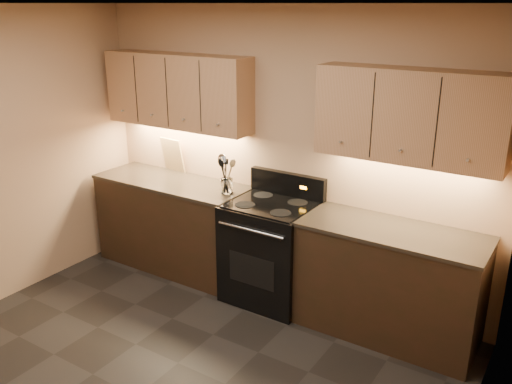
% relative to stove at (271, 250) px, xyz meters
% --- Properties ---
extents(ceiling, '(4.00, 4.00, 0.00)m').
position_rel_stove_xyz_m(ceiling, '(-0.08, -1.68, 2.12)').
color(ceiling, silver).
rests_on(ceiling, wall_back).
extents(wall_back, '(4.00, 0.04, 2.60)m').
position_rel_stove_xyz_m(wall_back, '(-0.08, 0.32, 0.82)').
color(wall_back, tan).
rests_on(wall_back, ground).
extents(wall_right, '(0.04, 4.00, 2.60)m').
position_rel_stove_xyz_m(wall_right, '(1.92, -1.68, 0.82)').
color(wall_right, tan).
rests_on(wall_right, ground).
extents(counter_left, '(1.62, 0.62, 0.93)m').
position_rel_stove_xyz_m(counter_left, '(-1.18, 0.02, -0.01)').
color(counter_left, black).
rests_on(counter_left, ground).
extents(counter_right, '(1.46, 0.62, 0.93)m').
position_rel_stove_xyz_m(counter_right, '(1.10, 0.02, -0.01)').
color(counter_right, black).
rests_on(counter_right, ground).
extents(stove, '(0.76, 0.68, 1.14)m').
position_rel_stove_xyz_m(stove, '(0.00, 0.00, 0.00)').
color(stove, black).
rests_on(stove, ground).
extents(upper_cab_left, '(1.60, 0.30, 0.70)m').
position_rel_stove_xyz_m(upper_cab_left, '(-1.18, 0.17, 1.32)').
color(upper_cab_left, tan).
rests_on(upper_cab_left, wall_back).
extents(upper_cab_right, '(1.44, 0.30, 0.70)m').
position_rel_stove_xyz_m(upper_cab_right, '(1.10, 0.17, 1.32)').
color(upper_cab_right, tan).
rests_on(upper_cab_right, wall_back).
extents(outlet_plate, '(0.08, 0.01, 0.12)m').
position_rel_stove_xyz_m(outlet_plate, '(-1.38, 0.31, 0.64)').
color(outlet_plate, '#B2B5BA').
rests_on(outlet_plate, wall_back).
extents(utensil_crock, '(0.15, 0.15, 0.14)m').
position_rel_stove_xyz_m(utensil_crock, '(-0.50, 0.02, 0.51)').
color(utensil_crock, white).
rests_on(utensil_crock, counter_left).
extents(cutting_board, '(0.29, 0.11, 0.36)m').
position_rel_stove_xyz_m(cutting_board, '(-1.38, 0.28, 0.63)').
color(cutting_board, tan).
rests_on(cutting_board, counter_left).
extents(wooden_spoon, '(0.17, 0.09, 0.32)m').
position_rel_stove_xyz_m(wooden_spoon, '(-0.53, 0.02, 0.63)').
color(wooden_spoon, tan).
rests_on(wooden_spoon, utensil_crock).
extents(black_spoon, '(0.06, 0.16, 0.34)m').
position_rel_stove_xyz_m(black_spoon, '(-0.51, 0.05, 0.63)').
color(black_spoon, black).
rests_on(black_spoon, utensil_crock).
extents(black_turner, '(0.12, 0.15, 0.33)m').
position_rel_stove_xyz_m(black_turner, '(-0.50, -0.01, 0.63)').
color(black_turner, black).
rests_on(black_turner, utensil_crock).
extents(steel_spatula, '(0.18, 0.16, 0.37)m').
position_rel_stove_xyz_m(steel_spatula, '(-0.47, 0.04, 0.64)').
color(steel_spatula, silver).
rests_on(steel_spatula, utensil_crock).
extents(steel_skimmer, '(0.18, 0.11, 0.36)m').
position_rel_stove_xyz_m(steel_skimmer, '(-0.47, 0.00, 0.64)').
color(steel_skimmer, silver).
rests_on(steel_skimmer, utensil_crock).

